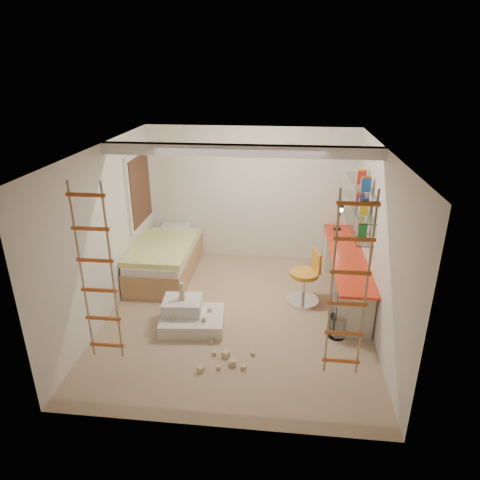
# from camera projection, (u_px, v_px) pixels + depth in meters

# --- Properties ---
(floor) EXTENTS (4.50, 4.50, 0.00)m
(floor) POSITION_uv_depth(u_px,v_px,m) (238.00, 315.00, 6.72)
(floor) COLOR tan
(floor) RESTS_ON ground
(ceiling_beam) EXTENTS (4.00, 0.18, 0.16)m
(ceiling_beam) POSITION_uv_depth(u_px,v_px,m) (240.00, 150.00, 6.03)
(ceiling_beam) COLOR white
(ceiling_beam) RESTS_ON ceiling
(window_frame) EXTENTS (0.06, 1.15, 1.35)m
(window_frame) POSITION_uv_depth(u_px,v_px,m) (139.00, 190.00, 7.70)
(window_frame) COLOR white
(window_frame) RESTS_ON wall_left
(window_blind) EXTENTS (0.02, 1.00, 1.20)m
(window_blind) POSITION_uv_depth(u_px,v_px,m) (141.00, 190.00, 7.69)
(window_blind) COLOR #4C2D1E
(window_blind) RESTS_ON window_frame
(rope_ladder_left) EXTENTS (0.41, 0.04, 2.13)m
(rope_ladder_left) POSITION_uv_depth(u_px,v_px,m) (97.00, 276.00, 4.67)
(rope_ladder_left) COLOR #DC5225
(rope_ladder_left) RESTS_ON ceiling
(rope_ladder_right) EXTENTS (0.41, 0.04, 2.13)m
(rope_ladder_right) POSITION_uv_depth(u_px,v_px,m) (349.00, 289.00, 4.40)
(rope_ladder_right) COLOR #CE5623
(rope_ladder_right) RESTS_ON ceiling
(waste_bin) EXTENTS (0.26, 0.26, 0.32)m
(waste_bin) POSITION_uv_depth(u_px,v_px,m) (337.00, 327.00, 6.14)
(waste_bin) COLOR white
(waste_bin) RESTS_ON floor
(desk) EXTENTS (0.56, 2.80, 0.75)m
(desk) POSITION_uv_depth(u_px,v_px,m) (345.00, 272.00, 7.19)
(desk) COLOR red
(desk) RESTS_ON floor
(shelves) EXTENTS (0.25, 1.80, 0.71)m
(shelves) POSITION_uv_depth(u_px,v_px,m) (359.00, 206.00, 7.00)
(shelves) COLOR white
(shelves) RESTS_ON wall_right
(bed) EXTENTS (1.02, 2.00, 0.69)m
(bed) POSITION_uv_depth(u_px,v_px,m) (166.00, 259.00, 7.87)
(bed) COLOR #AD7F51
(bed) RESTS_ON floor
(task_lamp) EXTENTS (0.14, 0.36, 0.57)m
(task_lamp) POSITION_uv_depth(u_px,v_px,m) (340.00, 213.00, 7.79)
(task_lamp) COLOR black
(task_lamp) RESTS_ON desk
(swivel_chair) EXTENTS (0.67, 0.67, 0.90)m
(swivel_chair) POSITION_uv_depth(u_px,v_px,m) (305.00, 284.00, 6.95)
(swivel_chair) COLOR orange
(swivel_chair) RESTS_ON floor
(play_platform) EXTENTS (0.99, 0.80, 0.41)m
(play_platform) POSITION_uv_depth(u_px,v_px,m) (190.00, 316.00, 6.39)
(play_platform) COLOR silver
(play_platform) RESTS_ON floor
(toy_blocks) EXTENTS (1.25, 1.17, 0.68)m
(toy_blocks) POSITION_uv_depth(u_px,v_px,m) (208.00, 333.00, 5.93)
(toy_blocks) COLOR #CCB284
(toy_blocks) RESTS_ON floor
(books) EXTENTS (0.14, 0.70, 0.92)m
(books) POSITION_uv_depth(u_px,v_px,m) (360.00, 198.00, 6.95)
(books) COLOR #1E722D
(books) RESTS_ON shelves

